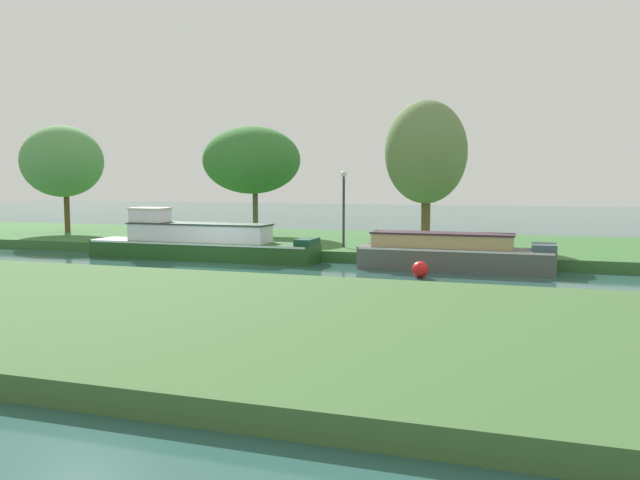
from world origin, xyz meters
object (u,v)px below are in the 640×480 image
at_px(slate_narrowboat, 453,253).
at_px(forest_barge, 200,243).
at_px(lamp_post, 344,200).
at_px(willow_tree_centre, 251,160).
at_px(willow_tree_right, 426,152).
at_px(channel_buoy, 420,269).
at_px(willow_tree_left, 62,162).
at_px(mooring_post_near, 384,245).

bearing_deg(slate_narrowboat, forest_barge, 180.00).
distance_m(slate_narrowboat, lamp_post, 5.46).
relative_size(slate_narrowboat, willow_tree_centre, 1.23).
bearing_deg(slate_narrowboat, willow_tree_right, 107.51).
height_order(willow_tree_centre, channel_buoy, willow_tree_centre).
height_order(willow_tree_left, mooring_post_near, willow_tree_left).
distance_m(willow_tree_centre, lamp_post, 7.91).
bearing_deg(slate_narrowboat, channel_buoy, -110.79).
bearing_deg(willow_tree_left, willow_tree_right, 3.64).
height_order(willow_tree_left, channel_buoy, willow_tree_left).
distance_m(slate_narrowboat, willow_tree_centre, 13.31).
distance_m(forest_barge, lamp_post, 5.93).
distance_m(lamp_post, channel_buoy, 6.21).
relative_size(willow_tree_centre, channel_buoy, 10.17).
height_order(willow_tree_centre, willow_tree_right, willow_tree_right).
bearing_deg(forest_barge, mooring_post_near, 9.67).
bearing_deg(willow_tree_centre, lamp_post, -37.42).
relative_size(willow_tree_left, mooring_post_near, 9.85).
relative_size(slate_narrowboat, channel_buoy, 12.46).
xyz_separation_m(willow_tree_right, lamp_post, (-2.66, -3.73, -1.98)).
xyz_separation_m(forest_barge, slate_narrowboat, (9.76, 0.00, -0.07)).
xyz_separation_m(forest_barge, willow_tree_centre, (-0.96, 7.08, 3.43)).
relative_size(forest_barge, channel_buoy, 17.67).
distance_m(willow_tree_centre, willow_tree_right, 8.84).
height_order(willow_tree_centre, mooring_post_near, willow_tree_centre).
relative_size(forest_barge, mooring_post_near, 16.77).
xyz_separation_m(willow_tree_right, mooring_post_near, (-0.75, -4.91, -3.62)).
height_order(forest_barge, willow_tree_right, willow_tree_right).
relative_size(willow_tree_right, lamp_post, 2.02).
relative_size(slate_narrowboat, willow_tree_left, 1.20).
bearing_deg(willow_tree_centre, willow_tree_left, -167.53).
bearing_deg(lamp_post, mooring_post_near, -31.76).
relative_size(willow_tree_left, willow_tree_right, 0.88).
bearing_deg(willow_tree_left, willow_tree_centre, 12.47).
distance_m(forest_barge, channel_buoy, 9.22).
relative_size(willow_tree_centre, lamp_post, 1.75).
xyz_separation_m(slate_narrowboat, willow_tree_right, (-1.93, 6.12, 3.72)).
bearing_deg(willow_tree_right, mooring_post_near, -98.71).
relative_size(willow_tree_left, lamp_post, 1.79).
bearing_deg(slate_narrowboat, willow_tree_centre, 146.57).
distance_m(mooring_post_near, channel_buoy, 3.80).
bearing_deg(channel_buoy, lamp_post, 130.55).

